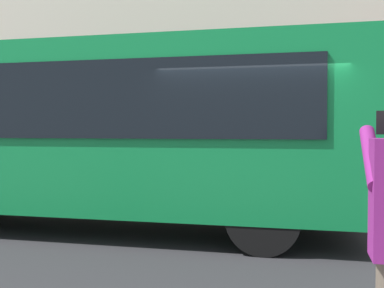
{
  "coord_description": "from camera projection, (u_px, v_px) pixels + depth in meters",
  "views": [
    {
      "loc": [
        -0.71,
        7.17,
        1.68
      ],
      "look_at": [
        0.98,
        0.14,
        1.45
      ],
      "focal_mm": 44.24,
      "sensor_mm": 36.0,
      "label": 1
    }
  ],
  "objects": [
    {
      "name": "ground_plane",
      "position": [
        257.0,
        240.0,
        7.18
      ],
      "size": [
        60.0,
        60.0,
        0.0
      ],
      "primitive_type": "plane",
      "color": "#232326"
    },
    {
      "name": "red_bus",
      "position": [
        90.0,
        129.0,
        8.02
      ],
      "size": [
        9.05,
        2.54,
        3.08
      ],
      "color": "#0F7238",
      "rests_on": "ground_plane"
    }
  ]
}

